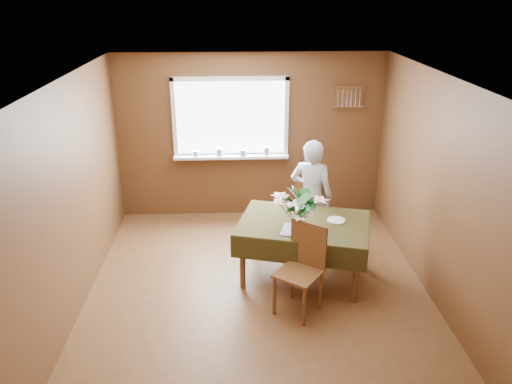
{
  "coord_description": "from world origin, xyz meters",
  "views": [
    {
      "loc": [
        -0.26,
        -5.02,
        3.35
      ],
      "look_at": [
        0.0,
        0.55,
        1.05
      ],
      "focal_mm": 35.0,
      "sensor_mm": 36.0,
      "label": 1
    }
  ],
  "objects_px": {
    "chair_far": "(310,210)",
    "flower_bouquet": "(298,209)",
    "seated_woman": "(311,197)",
    "chair_near": "(303,265)",
    "dining_table": "(304,229)"
  },
  "relations": [
    {
      "from": "dining_table",
      "to": "chair_near",
      "type": "xyz_separation_m",
      "value": [
        -0.1,
        -0.66,
        -0.11
      ]
    },
    {
      "from": "chair_far",
      "to": "flower_bouquet",
      "type": "xyz_separation_m",
      "value": [
        -0.32,
        -1.08,
        0.51
      ]
    },
    {
      "from": "chair_near",
      "to": "seated_woman",
      "type": "distance_m",
      "value": 1.39
    },
    {
      "from": "chair_far",
      "to": "dining_table",
      "type": "bearing_deg",
      "value": 89.61
    },
    {
      "from": "dining_table",
      "to": "seated_woman",
      "type": "relative_size",
      "value": 1.12
    },
    {
      "from": "chair_near",
      "to": "flower_bouquet",
      "type": "xyz_separation_m",
      "value": [
        -0.02,
        0.4,
        0.49
      ]
    },
    {
      "from": "chair_near",
      "to": "chair_far",
      "type": "bearing_deg",
      "value": 115.35
    },
    {
      "from": "chair_far",
      "to": "flower_bouquet",
      "type": "bearing_deg",
      "value": 87.25
    },
    {
      "from": "dining_table",
      "to": "chair_far",
      "type": "relative_size",
      "value": 1.82
    },
    {
      "from": "seated_woman",
      "to": "dining_table",
      "type": "bearing_deg",
      "value": 98.88
    },
    {
      "from": "dining_table",
      "to": "chair_far",
      "type": "height_order",
      "value": "chair_far"
    },
    {
      "from": "dining_table",
      "to": "chair_far",
      "type": "bearing_deg",
      "value": 91.1
    },
    {
      "from": "chair_far",
      "to": "chair_near",
      "type": "xyz_separation_m",
      "value": [
        -0.31,
        -1.48,
        0.02
      ]
    },
    {
      "from": "seated_woman",
      "to": "chair_near",
      "type": "bearing_deg",
      "value": 102.33
    },
    {
      "from": "dining_table",
      "to": "flower_bouquet",
      "type": "height_order",
      "value": "flower_bouquet"
    }
  ]
}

